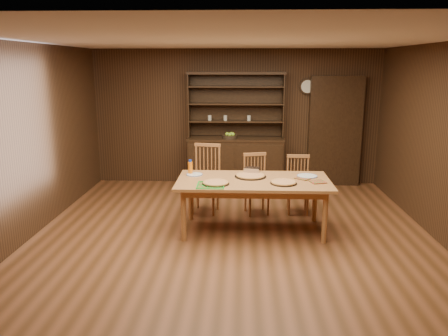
{
  "coord_description": "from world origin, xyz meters",
  "views": [
    {
      "loc": [
        0.11,
        -5.49,
        2.32
      ],
      "look_at": [
        -0.13,
        0.4,
        0.91
      ],
      "focal_mm": 35.0,
      "sensor_mm": 36.0,
      "label": 1
    }
  ],
  "objects_px": {
    "dining_table": "(253,185)",
    "juice_bottle": "(190,168)",
    "chair_left": "(206,176)",
    "china_hutch": "(236,155)",
    "chair_center": "(256,182)",
    "chair_right": "(298,182)"
  },
  "relations": [
    {
      "from": "chair_left",
      "to": "chair_center",
      "type": "relative_size",
      "value": 1.14
    },
    {
      "from": "dining_table",
      "to": "chair_center",
      "type": "distance_m",
      "value": 0.83
    },
    {
      "from": "dining_table",
      "to": "chair_right",
      "type": "distance_m",
      "value": 1.14
    },
    {
      "from": "chair_left",
      "to": "juice_bottle",
      "type": "relative_size",
      "value": 5.09
    },
    {
      "from": "chair_center",
      "to": "juice_bottle",
      "type": "relative_size",
      "value": 4.46
    },
    {
      "from": "dining_table",
      "to": "chair_left",
      "type": "height_order",
      "value": "chair_left"
    },
    {
      "from": "chair_right",
      "to": "juice_bottle",
      "type": "height_order",
      "value": "juice_bottle"
    },
    {
      "from": "chair_center",
      "to": "juice_bottle",
      "type": "xyz_separation_m",
      "value": [
        -0.97,
        -0.54,
        0.35
      ]
    },
    {
      "from": "chair_left",
      "to": "chair_center",
      "type": "xyz_separation_m",
      "value": [
        0.79,
        -0.04,
        -0.07
      ]
    },
    {
      "from": "china_hutch",
      "to": "juice_bottle",
      "type": "distance_m",
      "value": 2.21
    },
    {
      "from": "china_hutch",
      "to": "chair_left",
      "type": "relative_size",
      "value": 2.0
    },
    {
      "from": "chair_left",
      "to": "chair_right",
      "type": "bearing_deg",
      "value": 9.84
    },
    {
      "from": "dining_table",
      "to": "juice_bottle",
      "type": "relative_size",
      "value": 9.94
    },
    {
      "from": "chair_center",
      "to": "chair_right",
      "type": "height_order",
      "value": "chair_center"
    },
    {
      "from": "dining_table",
      "to": "china_hutch",
      "type": "bearing_deg",
      "value": 96.82
    },
    {
      "from": "chair_center",
      "to": "juice_bottle",
      "type": "distance_m",
      "value": 1.16
    },
    {
      "from": "china_hutch",
      "to": "dining_table",
      "type": "height_order",
      "value": "china_hutch"
    },
    {
      "from": "china_hutch",
      "to": "chair_center",
      "type": "distance_m",
      "value": 1.61
    },
    {
      "from": "dining_table",
      "to": "chair_center",
      "type": "relative_size",
      "value": 2.23
    },
    {
      "from": "china_hutch",
      "to": "chair_center",
      "type": "xyz_separation_m",
      "value": [
        0.35,
        -1.57,
        -0.09
      ]
    },
    {
      "from": "china_hutch",
      "to": "chair_left",
      "type": "height_order",
      "value": "china_hutch"
    },
    {
      "from": "dining_table",
      "to": "chair_right",
      "type": "xyz_separation_m",
      "value": [
        0.73,
        0.86,
        -0.2
      ]
    }
  ]
}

